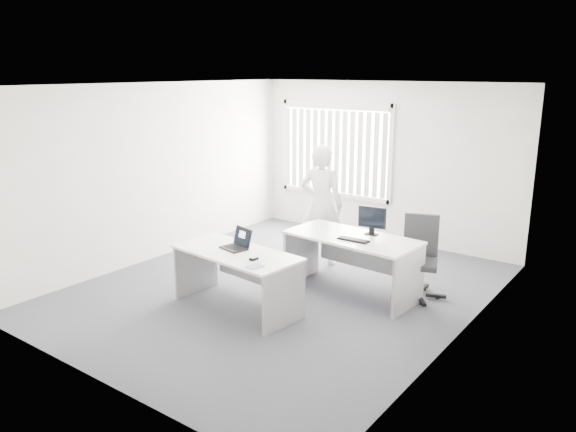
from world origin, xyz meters
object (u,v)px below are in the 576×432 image
Objects in this scene: person at (321,205)px; laptop at (233,239)px; desk_far at (352,252)px; desk_near at (237,268)px; monitor at (372,221)px; office_chair at (418,272)px.

person reaches higher than laptop.
desk_near is at bearing -121.53° from desk_far.
monitor reaches higher than laptop.
desk_far is at bearing -169.23° from office_chair.
desk_near is 2.46m from office_chair.
office_chair is (0.78, 0.47, -0.25)m from desk_far.
desk_far reaches higher than desk_near.
desk_far is at bearing 130.08° from person.
desk_near is 2.15m from person.
monitor is at bearing 142.22° from person.
desk_far is 1.35m from person.
monitor is (0.17, 0.22, 0.42)m from desk_far.
office_chair is 2.54m from laptop.
monitor is (1.20, -0.59, 0.07)m from person.
office_chair is at bearing 14.75° from monitor.
laptop is (-1.80, -1.71, 0.55)m from office_chair.
person is at bearing 146.32° from monitor.
laptop is (-1.02, -1.24, 0.31)m from desk_far.
monitor is at bearing 63.57° from laptop.
office_chair reaches higher than desk_far.
desk_far is (0.92, 1.30, 0.04)m from desk_near.
laptop is at bearing 154.09° from desk_near.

